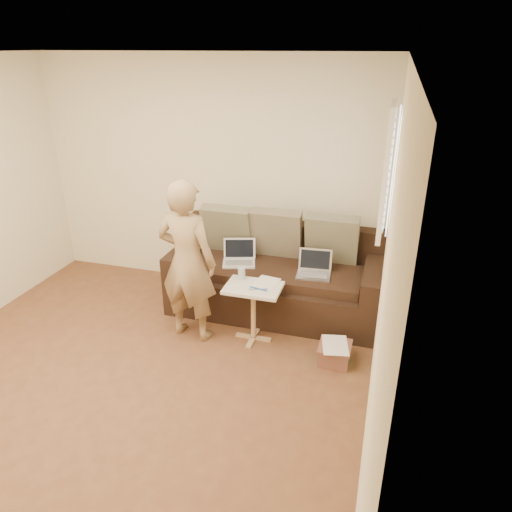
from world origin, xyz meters
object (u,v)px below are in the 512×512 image
Objects in this scene: laptop_white at (239,264)px; striped_box at (334,353)px; laptop_silver at (313,276)px; side_table at (253,313)px; person at (187,262)px; sofa at (275,274)px; drinking_glass at (242,274)px.

laptop_white is 1.41m from striped_box.
laptop_silver is 0.99× the size of laptop_white.
laptop_silver is 0.58× the size of side_table.
side_table is (0.62, 0.10, -0.51)m from person.
sofa is 0.59m from drinking_glass.
laptop_white is 1.18× the size of striped_box.
striped_box is (0.82, -0.15, -0.20)m from side_table.
laptop_silver is 1.28m from person.
sofa is at bearing 68.25° from drinking_glass.
sofa reaches higher than drinking_glass.
striped_box is at bearing -45.52° from sofa.
sofa is 3.79× the size of side_table.
side_table is at bearing -165.42° from person.
sofa is 0.46m from laptop_silver.
person is at bearing -155.39° from drinking_glass.
person is at bearing 177.92° from striped_box.
laptop_silver is 1.16× the size of striped_box.
side_table is 4.84× the size of drinking_glass.
side_table reaches higher than striped_box.
person is at bearing -170.77° from side_table.
side_table is 0.85m from striped_box.
laptop_white is at bearing 171.35° from laptop_silver.
drinking_glass is at bearing 164.70° from striped_box.
drinking_glass reaches higher than side_table.
sofa is 0.64m from side_table.
side_table is (-0.49, -0.49, -0.23)m from laptop_silver.
sofa is 0.40m from laptop_white.
person reaches higher than laptop_white.
sofa is 1.14m from striped_box.
side_table is (0.32, -0.55, -0.23)m from laptop_white.
drinking_glass is (0.46, 0.21, -0.16)m from person.
laptop_white is 0.49m from drinking_glass.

